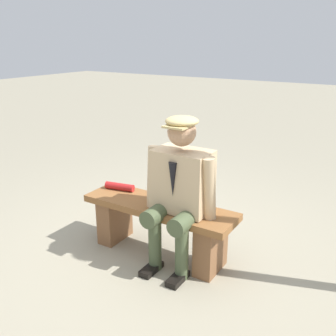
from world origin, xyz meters
The scene contains 4 objects.
ground_plane centered at (0.00, 0.00, 0.00)m, with size 30.00×30.00×0.00m, color gray.
bench centered at (0.00, 0.00, 0.32)m, with size 1.40×0.41×0.49m.
seated_man centered at (-0.23, 0.05, 0.73)m, with size 0.64×0.55×1.30m.
rolled_magazine centered at (0.50, -0.08, 0.52)m, with size 0.07×0.07×0.29m, color #B21E1E.
Camera 1 is at (-1.70, 2.58, 1.87)m, focal length 41.10 mm.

